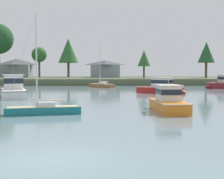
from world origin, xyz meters
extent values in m
plane|color=gray|center=(0.00, 0.00, 0.00)|extent=(400.00, 400.00, 0.00)
cube|color=#4C563D|center=(0.00, 86.69, 0.77)|extent=(176.44, 43.28, 1.55)
cube|color=#196B70|center=(-2.76, 13.86, 0.09)|extent=(6.27, 2.69, 1.03)
cube|color=#CCB78E|center=(-2.76, 13.86, 0.63)|extent=(5.87, 2.44, 0.04)
cube|color=silver|center=(-2.46, 13.93, 0.83)|extent=(1.51, 1.21, 0.37)
cylinder|color=silver|center=(-3.24, 13.77, 4.43)|extent=(0.12, 0.12, 7.56)
cylinder|color=silver|center=(-2.05, 14.01, 1.11)|extent=(2.41, 0.58, 0.10)
cylinder|color=silver|center=(-2.05, 14.01, 1.16)|extent=(2.18, 0.58, 0.14)
cylinder|color=#999999|center=(-4.43, 13.52, 4.40)|extent=(2.41, 0.51, 7.52)
cube|color=#B2231E|center=(11.49, 39.32, 0.21)|extent=(7.19, 6.20, 1.47)
cone|color=#B2231E|center=(14.41, 37.12, 0.21)|extent=(2.86, 2.86, 2.04)
cube|color=silver|center=(11.49, 39.32, 0.92)|extent=(7.36, 6.36, 0.05)
cube|color=silver|center=(11.82, 39.07, 1.70)|extent=(3.46, 3.24, 1.49)
cube|color=#19232D|center=(11.82, 39.07, 1.84)|extent=(3.53, 3.30, 0.54)
cube|color=beige|center=(11.82, 39.07, 2.47)|extent=(3.92, 3.68, 0.06)
cylinder|color=silver|center=(11.82, 39.07, 3.24)|extent=(0.03, 0.03, 1.49)
cone|color=maroon|center=(24.00, 52.39, 0.26)|extent=(2.57, 2.81, 2.55)
cube|color=orange|center=(7.94, 15.32, 0.22)|extent=(2.48, 6.53, 1.49)
cone|color=orange|center=(7.79, 18.54, 0.22)|extent=(2.06, 1.89, 1.98)
cube|color=silver|center=(7.94, 15.32, 0.93)|extent=(2.58, 6.66, 0.05)
cube|color=silver|center=(7.93, 15.43, 1.62)|extent=(1.86, 2.38, 1.32)
cube|color=#19232D|center=(7.93, 15.43, 1.76)|extent=(1.90, 2.43, 0.48)
cube|color=beige|center=(7.93, 15.43, 2.32)|extent=(2.15, 2.67, 0.06)
cylinder|color=silver|center=(7.93, 15.43, 2.98)|extent=(0.03, 0.03, 1.27)
cube|color=brown|center=(2.32, 57.36, 0.11)|extent=(5.65, 5.48, 1.24)
cube|color=#CCB78E|center=(2.32, 57.36, 0.75)|extent=(5.24, 5.08, 0.04)
cube|color=silver|center=(2.55, 57.15, 0.96)|extent=(1.73, 1.71, 0.37)
cylinder|color=silver|center=(1.96, 57.70, 4.84)|extent=(0.12, 0.12, 8.14)
cylinder|color=silver|center=(2.86, 56.85, 1.24)|extent=(1.87, 1.78, 0.10)
cylinder|color=silver|center=(2.86, 56.85, 1.29)|extent=(1.72, 1.64, 0.14)
cylinder|color=#999999|center=(1.06, 58.56, 4.81)|extent=(1.82, 1.73, 8.09)
cube|color=white|center=(-9.66, 31.47, 0.24)|extent=(5.40, 9.35, 1.66)
cone|color=white|center=(-10.90, 35.72, 0.24)|extent=(3.33, 3.15, 2.74)
cube|color=black|center=(-9.66, 31.47, 1.04)|extent=(5.57, 9.56, 0.05)
cube|color=silver|center=(-9.87, 32.21, 2.03)|extent=(3.31, 4.01, 1.92)
cube|color=#19232D|center=(-9.87, 32.21, 2.22)|extent=(3.38, 4.09, 0.69)
cube|color=beige|center=(-9.87, 32.21, 3.02)|extent=(3.80, 4.52, 0.06)
cylinder|color=silver|center=(-9.87, 32.21, 4.04)|extent=(0.03, 0.03, 1.97)
cylinder|color=brown|center=(13.49, 73.31, 4.12)|extent=(0.46, 0.46, 5.14)
cone|color=#2D602D|center=(13.49, 73.31, 6.77)|extent=(3.40, 3.40, 4.15)
cylinder|color=brown|center=(-16.06, 86.84, 4.42)|extent=(0.58, 0.58, 5.75)
sphere|color=#2D602D|center=(-16.06, 86.84, 8.30)|extent=(4.48, 4.48, 4.48)
cylinder|color=brown|center=(-7.40, 86.55, 5.15)|extent=(0.67, 0.67, 7.20)
cone|color=#2D602D|center=(-7.40, 86.55, 9.51)|extent=(5.90, 5.90, 7.22)
cylinder|color=brown|center=(31.94, 79.62, 5.03)|extent=(0.65, 0.65, 6.98)
cone|color=#235128|center=(31.94, 79.62, 8.71)|extent=(4.73, 4.73, 5.78)
cube|color=gray|center=(3.54, 85.74, 3.41)|extent=(8.39, 7.63, 3.73)
pyramid|color=#47474C|center=(3.54, 85.74, 5.94)|extent=(9.06, 8.24, 1.33)
cube|color=gray|center=(-24.62, 94.42, 3.47)|extent=(9.31, 8.90, 3.85)
pyramid|color=#47474C|center=(-24.62, 94.42, 6.36)|extent=(10.05, 9.62, 1.93)
camera|label=1|loc=(1.88, -13.65, 3.61)|focal=53.61mm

